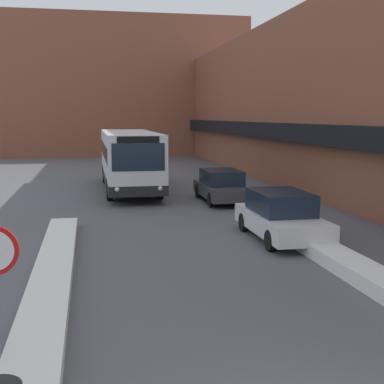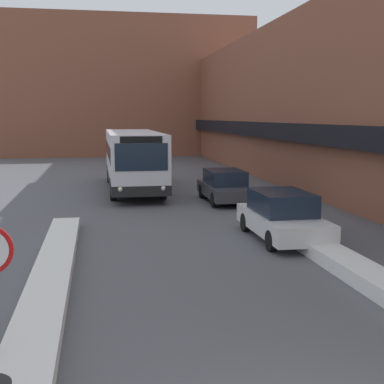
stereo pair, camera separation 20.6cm
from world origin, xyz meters
name	(u,v)px [view 2 (the right image)]	position (x,y,z in m)	size (l,w,h in m)	color
building_row_right	(319,103)	(9.97, 24.00, 4.60)	(5.50, 60.00, 9.24)	brown
building_backdrop_far	(121,88)	(0.00, 50.25, 6.71)	(26.00, 8.00, 13.42)	brown
snow_bank_left	(47,292)	(-3.60, 6.34, 0.15)	(0.90, 15.33, 0.30)	silver
snow_bank_right	(329,254)	(3.60, 8.11, 0.19)	(0.90, 14.34, 0.37)	silver
city_bus	(133,158)	(-0.64, 23.00, 1.67)	(2.59, 10.96, 3.06)	silver
parked_car_front	(282,216)	(3.20, 10.75, 0.75)	(1.83, 4.41, 1.51)	silver
parked_car_middle	(225,186)	(3.20, 18.39, 0.72)	(1.83, 4.37, 1.44)	#38383D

